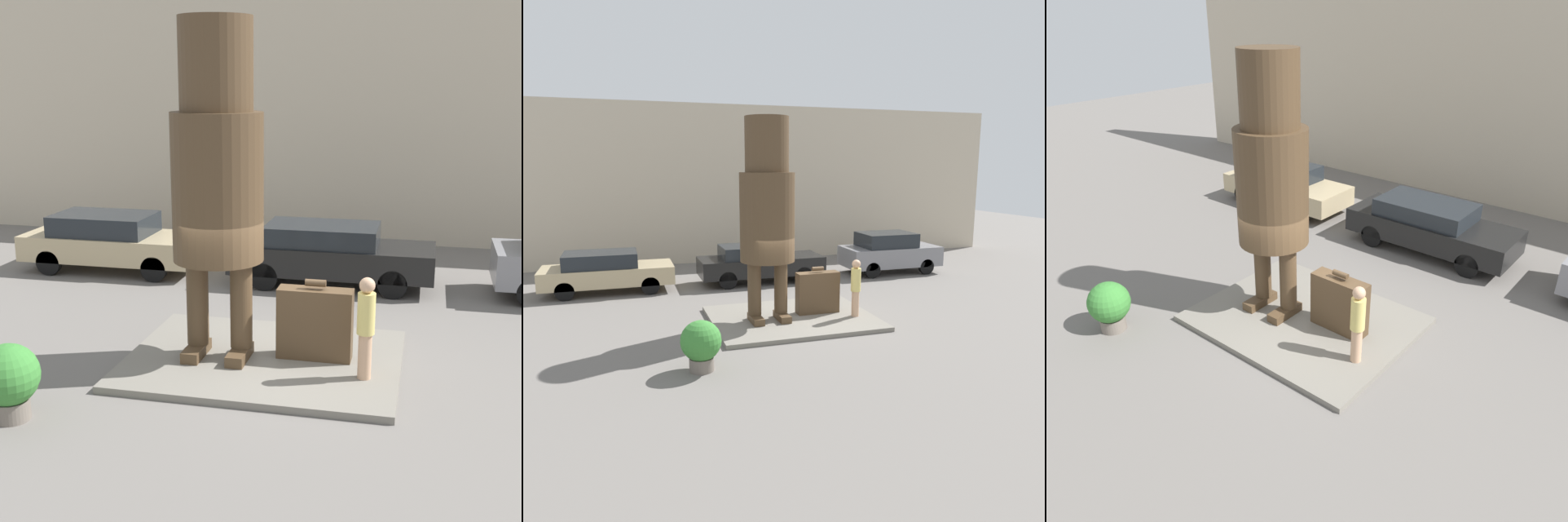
# 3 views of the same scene
# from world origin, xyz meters

# --- Properties ---
(ground_plane) EXTENTS (60.00, 60.00, 0.00)m
(ground_plane) POSITION_xyz_m (0.00, 0.00, 0.00)
(ground_plane) COLOR slate
(pedestal) EXTENTS (4.65, 3.70, 0.12)m
(pedestal) POSITION_xyz_m (0.00, 0.00, 0.06)
(pedestal) COLOR slate
(pedestal) RESTS_ON ground_plane
(building_backdrop) EXTENTS (28.00, 0.60, 7.18)m
(building_backdrop) POSITION_xyz_m (0.00, 10.15, 3.59)
(building_backdrop) COLOR beige
(building_backdrop) RESTS_ON ground_plane
(statue_figure) EXTENTS (1.52, 1.52, 5.61)m
(statue_figure) POSITION_xyz_m (-0.76, -0.11, 3.40)
(statue_figure) COLOR #4C3823
(statue_figure) RESTS_ON pedestal
(giant_suitcase) EXTENTS (1.27, 0.40, 1.40)m
(giant_suitcase) POSITION_xyz_m (0.85, 0.14, 0.74)
(giant_suitcase) COLOR #4C3823
(giant_suitcase) RESTS_ON pedestal
(tourist) EXTENTS (0.28, 0.28, 1.67)m
(tourist) POSITION_xyz_m (1.77, -0.54, 1.04)
(tourist) COLOR tan
(tourist) RESTS_ON pedestal
(parked_car_tan) EXTENTS (4.49, 1.80, 1.45)m
(parked_car_tan) POSITION_xyz_m (-5.19, 5.22, 0.77)
(parked_car_tan) COLOR tan
(parked_car_tan) RESTS_ON ground_plane
(parked_car_black) EXTENTS (4.74, 1.77, 1.45)m
(parked_car_black) POSITION_xyz_m (0.41, 5.11, 0.78)
(parked_car_black) COLOR black
(parked_car_black) RESTS_ON ground_plane
(parked_car_grey) EXTENTS (4.01, 1.84, 1.70)m
(parked_car_grey) POSITION_xyz_m (6.08, 5.18, 0.88)
(parked_car_grey) COLOR gray
(parked_car_grey) RESTS_ON ground_plane
(planter_pot) EXTENTS (0.90, 0.90, 1.14)m
(planter_pot) POSITION_xyz_m (-3.09, -2.90, 0.63)
(planter_pot) COLOR #70665B
(planter_pot) RESTS_ON ground_plane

